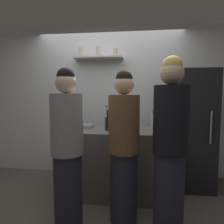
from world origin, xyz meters
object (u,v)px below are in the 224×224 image
at_px(utensil_holder, 72,127).
at_px(wine_bottle_green_glass, 125,124).
at_px(wine_bottle_dark_glass, 108,123).
at_px(refrigerator, 192,130).
at_px(person_blonde, 170,148).
at_px(wine_bottle_pale_glass, 107,119).
at_px(water_bottle_plastic, 153,121).
at_px(baking_pan, 81,126).
at_px(person_brown_jacket, 124,148).
at_px(person_grey_hoodie, 67,150).
at_px(wine_bottle_amber_glass, 128,122).

xyz_separation_m(utensil_holder, wine_bottle_green_glass, (0.74, -0.08, 0.06)).
bearing_deg(wine_bottle_dark_glass, wine_bottle_green_glass, -32.40).
bearing_deg(refrigerator, utensil_holder, -163.76).
distance_m(utensil_holder, wine_bottle_green_glass, 0.74).
bearing_deg(utensil_holder, wine_bottle_dark_glass, 9.27).
bearing_deg(wine_bottle_green_glass, person_blonde, -47.77).
xyz_separation_m(wine_bottle_pale_glass, water_bottle_plastic, (0.71, -0.07, -0.01)).
bearing_deg(wine_bottle_pale_glass, baking_pan, -155.11).
distance_m(person_brown_jacket, person_grey_hoodie, 0.61).
relative_size(refrigerator, person_blonde, 1.00).
bearing_deg(wine_bottle_pale_glass, person_blonde, -52.51).
bearing_deg(wine_bottle_amber_glass, refrigerator, 25.61).
height_order(wine_bottle_amber_glass, wine_bottle_dark_glass, wine_bottle_amber_glass).
bearing_deg(person_brown_jacket, wine_bottle_amber_glass, -10.31).
xyz_separation_m(wine_bottle_pale_glass, wine_bottle_green_glass, (0.31, -0.50, -0.01)).
bearing_deg(wine_bottle_green_glass, wine_bottle_pale_glass, 121.96).
bearing_deg(wine_bottle_amber_glass, utensil_holder, -176.87).
height_order(wine_bottle_pale_glass, person_grey_hoodie, person_grey_hoodie).
distance_m(baking_pan, wine_bottle_amber_glass, 0.75).
xyz_separation_m(wine_bottle_pale_glass, wine_bottle_dark_glass, (0.06, -0.34, -0.01)).
xyz_separation_m(refrigerator, person_brown_jacket, (-0.99, -0.94, -0.06)).
bearing_deg(water_bottle_plastic, utensil_holder, -162.82).
height_order(water_bottle_plastic, person_grey_hoodie, person_grey_hoodie).
bearing_deg(baking_pan, refrigerator, 8.45).
height_order(wine_bottle_amber_glass, water_bottle_plastic, wine_bottle_amber_glass).
bearing_deg(water_bottle_plastic, wine_bottle_amber_glass, -139.92).
distance_m(wine_bottle_pale_glass, person_grey_hoodie, 1.08).
distance_m(utensil_holder, person_brown_jacket, 0.87).
xyz_separation_m(wine_bottle_green_glass, water_bottle_plastic, (0.39, 0.43, -0.00)).
height_order(utensil_holder, wine_bottle_dark_glass, wine_bottle_dark_glass).
distance_m(wine_bottle_amber_glass, water_bottle_plastic, 0.48).
xyz_separation_m(utensil_holder, water_bottle_plastic, (1.13, 0.35, 0.06)).
xyz_separation_m(baking_pan, wine_bottle_green_glass, (0.68, -0.33, 0.09)).
xyz_separation_m(refrigerator, water_bottle_plastic, (-0.60, -0.15, 0.15)).
relative_size(wine_bottle_green_glass, person_brown_jacket, 0.18).
distance_m(utensil_holder, wine_bottle_dark_glass, 0.50).
bearing_deg(wine_bottle_dark_glass, person_blonde, -43.20).
height_order(wine_bottle_amber_glass, person_grey_hoodie, person_grey_hoodie).
height_order(refrigerator, water_bottle_plastic, refrigerator).
bearing_deg(person_brown_jacket, wine_bottle_dark_glass, 18.63).
xyz_separation_m(wine_bottle_dark_glass, person_blonde, (0.72, -0.67, -0.14)).
bearing_deg(wine_bottle_dark_glass, person_grey_hoodie, -116.72).
relative_size(utensil_holder, wine_bottle_amber_glass, 0.62).
relative_size(baking_pan, utensil_holder, 1.65).
relative_size(wine_bottle_pale_glass, wine_bottle_amber_glass, 0.99).
xyz_separation_m(utensil_holder, wine_bottle_dark_glass, (0.49, 0.08, 0.05)).
distance_m(wine_bottle_green_glass, person_grey_hoodie, 0.81).
bearing_deg(baking_pan, wine_bottle_pale_glass, 24.89).
relative_size(baking_pan, wine_bottle_pale_glass, 1.04).
distance_m(wine_bottle_pale_glass, person_blonde, 1.29).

